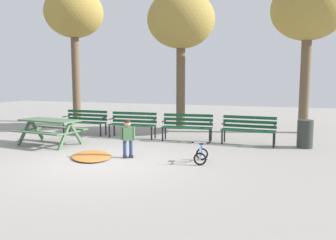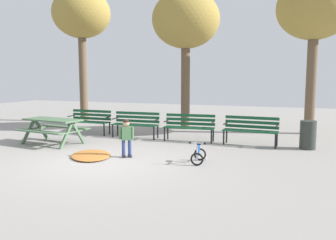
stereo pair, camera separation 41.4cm
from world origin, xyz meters
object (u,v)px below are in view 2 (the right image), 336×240
at_px(picnic_table, 53,125).
at_px(park_bench_far_right, 251,128).
at_px(child_standing, 126,135).
at_px(kids_bicycle, 199,155).
at_px(trash_bin, 308,135).
at_px(park_bench_right, 189,125).
at_px(park_bench_far_left, 90,120).
at_px(park_bench_left, 136,122).

xyz_separation_m(picnic_table, park_bench_far_right, (5.64, 1.96, -0.08)).
xyz_separation_m(child_standing, kids_bicycle, (1.86, 0.08, -0.36)).
xyz_separation_m(picnic_table, trash_bin, (7.23, 1.97, -0.19)).
relative_size(park_bench_right, kids_bicycle, 2.74).
distance_m(park_bench_far_left, child_standing, 4.15).
bearing_deg(park_bench_left, park_bench_far_left, 177.00).
bearing_deg(trash_bin, park_bench_right, -179.77).
bearing_deg(trash_bin, picnic_table, -164.79).
bearing_deg(park_bench_far_right, picnic_table, -160.87).
xyz_separation_m(picnic_table, park_bench_far_left, (-0.06, 2.06, -0.08)).
bearing_deg(park_bench_right, park_bench_far_left, 178.39).
bearing_deg(park_bench_left, trash_bin, 0.08).
relative_size(park_bench_left, park_bench_right, 0.99).
xyz_separation_m(park_bench_left, trash_bin, (5.39, 0.01, -0.11)).
bearing_deg(park_bench_far_right, park_bench_right, -179.85).
height_order(child_standing, kids_bicycle, child_standing).
bearing_deg(picnic_table, child_standing, -15.27).
distance_m(park_bench_left, park_bench_far_right, 3.81).
xyz_separation_m(park_bench_far_right, trash_bin, (1.59, 0.01, -0.11)).
height_order(picnic_table, child_standing, child_standing).
distance_m(park_bench_far_left, kids_bicycle, 5.61).
xyz_separation_m(park_bench_far_left, trash_bin, (7.29, -0.09, -0.11)).
relative_size(park_bench_far_left, park_bench_right, 0.98).
xyz_separation_m(park_bench_left, kids_bicycle, (2.97, -2.68, -0.31)).
relative_size(park_bench_far_right, child_standing, 1.67).
height_order(park_bench_far_left, park_bench_far_right, same).
height_order(park_bench_right, park_bench_far_right, same).
bearing_deg(kids_bicycle, picnic_table, 171.49).
relative_size(park_bench_far_left, park_bench_left, 0.99).
height_order(park_bench_left, park_bench_right, same).
bearing_deg(picnic_table, park_bench_right, 27.62).
xyz_separation_m(park_bench_far_left, kids_bicycle, (4.87, -2.78, -0.31)).
relative_size(picnic_table, park_bench_left, 1.20).
relative_size(picnic_table, park_bench_far_right, 1.20).
bearing_deg(kids_bicycle, trash_bin, 47.94).
height_order(park_bench_right, kids_bicycle, park_bench_right).
relative_size(park_bench_far_left, child_standing, 1.65).
relative_size(park_bench_far_left, trash_bin, 2.00).
relative_size(park_bench_far_right, kids_bicycle, 2.72).
xyz_separation_m(park_bench_far_left, child_standing, (3.00, -2.86, 0.05)).
distance_m(picnic_table, child_standing, 3.05).
relative_size(kids_bicycle, trash_bin, 0.74).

